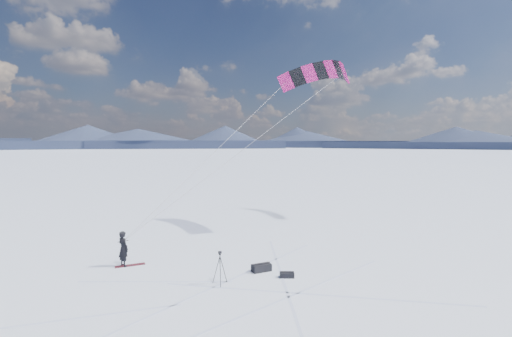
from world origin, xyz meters
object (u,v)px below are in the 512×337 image
snowkiter (124,266)px  tripod (220,263)px  gear_bag_a (261,268)px  gear_bag_b (287,275)px  snowboard (130,265)px

snowkiter → tripod: tripod is taller
tripod → gear_bag_a: tripod is taller
gear_bag_a → gear_bag_b: size_ratio=1.28×
snowkiter → gear_bag_a: 6.96m
tripod → gear_bag_a: size_ratio=1.59×
tripod → gear_bag_a: bearing=2.4°
snowboard → gear_bag_b: 7.96m
tripod → gear_bag_a: (2.36, 0.66, -0.76)m
snowboard → gear_bag_b: size_ratio=1.99×
snowkiter → snowboard: 0.30m
snowkiter → gear_bag_b: (6.62, -4.90, 0.13)m
snowboard → tripod: 5.44m
snowboard → tripod: bearing=-50.3°
gear_bag_b → snowkiter: bearing=169.8°
snowkiter → tripod: 5.67m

